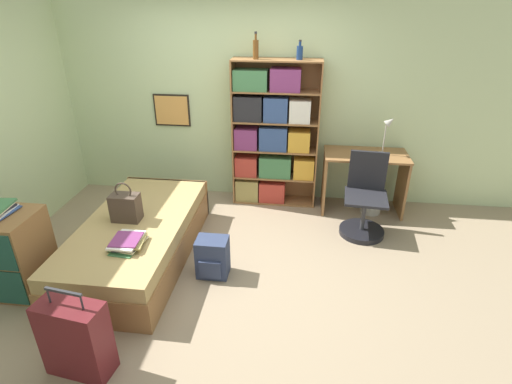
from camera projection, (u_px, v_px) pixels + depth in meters
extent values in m
plane|color=gray|center=(212.00, 263.00, 4.17)|extent=(14.00, 14.00, 0.00)
cube|color=beige|center=(236.00, 101.00, 5.10)|extent=(10.00, 0.06, 2.60)
cube|color=black|center=(172.00, 110.00, 5.22)|extent=(0.47, 0.02, 0.42)
cube|color=#DB994C|center=(172.00, 111.00, 5.20)|extent=(0.43, 0.01, 0.38)
cube|color=olive|center=(139.00, 245.00, 4.19)|extent=(1.02, 2.06, 0.31)
cube|color=tan|center=(136.00, 227.00, 4.08)|extent=(0.99, 2.03, 0.15)
cube|color=olive|center=(168.00, 196.00, 5.05)|extent=(1.02, 0.04, 0.46)
cube|color=#47382D|center=(126.00, 207.00, 4.00)|extent=(0.28, 0.17, 0.28)
torus|color=#47382D|center=(123.00, 191.00, 3.92)|extent=(0.17, 0.02, 0.17)
cube|color=#427A4C|center=(128.00, 246.00, 3.63)|extent=(0.25, 0.37, 0.01)
cube|color=#427A4C|center=(127.00, 245.00, 3.63)|extent=(0.26, 0.30, 0.01)
cube|color=beige|center=(128.00, 243.00, 3.63)|extent=(0.30, 0.34, 0.01)
cube|color=#232328|center=(127.00, 242.00, 3.63)|extent=(0.26, 0.33, 0.01)
cube|color=#99894C|center=(129.00, 241.00, 3.62)|extent=(0.30, 0.30, 0.01)
cube|color=silver|center=(127.00, 240.00, 3.61)|extent=(0.25, 0.34, 0.02)
cube|color=#7A336B|center=(126.00, 239.00, 3.60)|extent=(0.26, 0.27, 0.01)
cube|color=#5B191E|center=(76.00, 339.00, 2.85)|extent=(0.50, 0.29, 0.61)
cylinder|color=#2D2D33|center=(49.00, 295.00, 2.72)|extent=(0.01, 0.01, 0.12)
cylinder|color=#2D2D33|center=(82.00, 302.00, 2.66)|extent=(0.01, 0.01, 0.12)
cube|color=#2D2D33|center=(63.00, 292.00, 2.66)|extent=(0.29, 0.06, 0.02)
cube|color=olive|center=(8.00, 252.00, 3.66)|extent=(0.63, 0.50, 0.78)
cube|color=olive|center=(234.00, 134.00, 5.08)|extent=(0.02, 0.31, 1.85)
cube|color=olive|center=(317.00, 137.00, 4.97)|extent=(0.02, 0.31, 1.85)
cube|color=olive|center=(276.00, 132.00, 5.16)|extent=(1.07, 0.01, 1.85)
cube|color=olive|center=(274.00, 200.00, 5.43)|extent=(1.04, 0.31, 0.02)
cube|color=olive|center=(274.00, 176.00, 5.27)|extent=(1.04, 0.31, 0.02)
cube|color=olive|center=(275.00, 149.00, 5.11)|extent=(1.04, 0.31, 0.02)
cube|color=olive|center=(276.00, 121.00, 4.94)|extent=(1.04, 0.31, 0.02)
cube|color=olive|center=(276.00, 91.00, 4.78)|extent=(1.04, 0.31, 0.02)
cube|color=olive|center=(277.00, 60.00, 4.62)|extent=(1.04, 0.31, 0.02)
cube|color=#99894C|center=(248.00, 188.00, 5.39)|extent=(0.30, 0.23, 0.30)
cube|color=#B2382D|center=(272.00, 191.00, 5.35)|extent=(0.34, 0.23, 0.27)
cube|color=#B2382D|center=(247.00, 165.00, 5.24)|extent=(0.28, 0.23, 0.25)
cube|color=#427A4C|center=(275.00, 166.00, 5.19)|extent=(0.41, 0.23, 0.27)
cube|color=gold|center=(304.00, 168.00, 5.15)|extent=(0.26, 0.23, 0.26)
cube|color=#7A336B|center=(247.00, 138.00, 5.07)|extent=(0.29, 0.23, 0.27)
cube|color=#334C84|center=(274.00, 138.00, 5.02)|extent=(0.34, 0.23, 0.30)
cube|color=gold|center=(299.00, 140.00, 5.00)|extent=(0.27, 0.23, 0.26)
cube|color=#232328|center=(249.00, 108.00, 4.89)|extent=(0.34, 0.23, 0.30)
cube|color=#334C84|center=(276.00, 109.00, 4.86)|extent=(0.29, 0.23, 0.30)
cube|color=silver|center=(300.00, 111.00, 4.83)|extent=(0.25, 0.23, 0.27)
cube|color=#427A4C|center=(251.00, 80.00, 4.74)|extent=(0.40, 0.23, 0.24)
cube|color=#7A336B|center=(286.00, 80.00, 4.69)|extent=(0.36, 0.23, 0.26)
cylinder|color=brown|center=(256.00, 50.00, 4.56)|extent=(0.07, 0.07, 0.21)
cylinder|color=brown|center=(256.00, 37.00, 4.50)|extent=(0.03, 0.03, 0.07)
cylinder|color=#232328|center=(256.00, 33.00, 4.48)|extent=(0.03, 0.03, 0.02)
cylinder|color=navy|center=(300.00, 53.00, 4.54)|extent=(0.07, 0.07, 0.15)
cylinder|color=navy|center=(300.00, 44.00, 4.49)|extent=(0.03, 0.03, 0.05)
cylinder|color=#232328|center=(300.00, 41.00, 4.48)|extent=(0.03, 0.03, 0.02)
cube|color=olive|center=(366.00, 155.00, 4.87)|extent=(1.01, 0.54, 0.02)
cube|color=olive|center=(324.00, 181.00, 5.10)|extent=(0.03, 0.50, 0.75)
cube|color=olive|center=(402.00, 185.00, 4.99)|extent=(0.03, 0.50, 0.75)
cylinder|color=#ADA89E|center=(382.00, 154.00, 4.85)|extent=(0.12, 0.12, 0.02)
cylinder|color=#ADA89E|center=(384.00, 138.00, 4.77)|extent=(0.02, 0.02, 0.37)
cone|color=#ADA89E|center=(390.00, 122.00, 4.67)|extent=(0.14, 0.10, 0.14)
cylinder|color=black|center=(361.00, 231.00, 4.67)|extent=(0.51, 0.51, 0.06)
cylinder|color=#333338|center=(363.00, 217.00, 4.58)|extent=(0.05, 0.05, 0.46)
cube|color=black|center=(366.00, 198.00, 4.47)|extent=(0.51, 0.51, 0.03)
cube|color=black|center=(368.00, 170.00, 4.55)|extent=(0.42, 0.08, 0.46)
cube|color=#2D3856|center=(213.00, 257.00, 3.92)|extent=(0.31, 0.23, 0.40)
cube|color=#2D3856|center=(210.00, 270.00, 3.83)|extent=(0.22, 0.03, 0.18)
cylinder|color=#B7B2A8|center=(371.00, 202.00, 5.08)|extent=(0.25, 0.25, 0.29)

